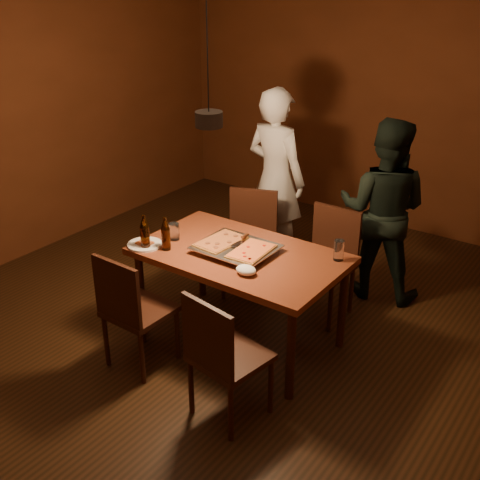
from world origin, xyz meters
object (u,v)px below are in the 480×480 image
Objects in this scene: plate_slice at (145,244)px; beer_bottle_b at (166,234)px; diner_dark at (383,210)px; dining_table at (240,261)px; beer_bottle_a at (145,232)px; diner_white at (276,179)px; chair_far_right at (329,253)px; pendant_lamp at (209,118)px; chair_near_left at (130,303)px; pizza_tray at (236,249)px; chair_near_right at (221,349)px; chair_far_left at (251,232)px.

beer_bottle_b is at bearing 14.80° from plate_slice.
beer_bottle_b is 0.16× the size of diner_dark.
beer_bottle_a is at bearing -150.25° from dining_table.
diner_white is (0.09, 1.63, -0.04)m from beer_bottle_a.
beer_bottle_b is at bearing 53.28° from chair_far_right.
beer_bottle_b is at bearing -167.51° from pendant_lamp.
dining_table is at bearing 29.93° from beer_bottle_b.
pendant_lamp is (0.54, 0.13, 1.00)m from plate_slice.
diner_dark is at bearing 57.06° from beer_bottle_b.
diner_dark reaches higher than chair_far_right.
diner_white reaches higher than diner_dark.
diner_dark is (0.96, 2.02, 0.24)m from chair_near_left.
beer_bottle_a is at bearing -36.58° from plate_slice.
diner_dark is (0.57, 1.31, 0.01)m from pizza_tray.
diner_white is 1.06m from diner_dark.
plate_slice is (-1.07, 0.48, 0.22)m from chair_near_right.
diner_white is at bearing -30.33° from chair_far_right.
beer_bottle_a is at bearing 165.43° from chair_near_right.
pendant_lamp is at bearing 140.39° from chair_near_right.
beer_bottle_b is at bearing -154.63° from pizza_tray.
dining_table is at bearing 126.99° from chair_near_right.
chair_far_right is at bearing 65.22° from pendant_lamp.
chair_far_right is at bearing 64.54° from chair_near_left.
pendant_lamp is at bearing -120.16° from pizza_tray.
pendant_lamp reaches higher than diner_white.
beer_bottle_b is 0.22m from plate_slice.
beer_bottle_b reaches higher than pizza_tray.
diner_white is at bearing 106.22° from pizza_tray.
chair_near_left is 0.57m from beer_bottle_b.
beer_bottle_a is at bearing 92.50° from diner_white.
chair_near_left is at bearing -119.48° from pendant_lamp.
pendant_lamp is (-0.44, -0.96, 1.22)m from chair_far_right.
pendant_lamp reaches higher than pizza_tray.
chair_near_left is at bearing -122.96° from pizza_tray.
beer_bottle_a reaches higher than plate_slice.
beer_bottle_b is at bearing 64.25° from chair_far_left.
pendant_lamp is (0.40, -1.47, 0.92)m from diner_white.
diner_white is (-0.10, 0.55, 0.31)m from chair_far_left.
dining_table is 5.93× the size of beer_bottle_b.
chair_far_right is 1.50m from beer_bottle_a.
pizza_tray is at bearing 94.94° from chair_far_left.
diner_dark is at bearing 54.98° from beer_bottle_a.
chair_far_left is at bearing 112.81° from pizza_tray.
chair_far_left and chair_near_left have the same top height.
diner_dark is (0.54, 1.29, 0.11)m from dining_table.
chair_near_right is (0.84, -0.07, 0.00)m from chair_near_left.
diner_dark is at bearing -173.72° from diner_white.
pendant_lamp reaches higher than beer_bottle_b.
pendant_lamp is at bearing 111.08° from diner_white.
plate_slice is 0.17× the size of diner_dark.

